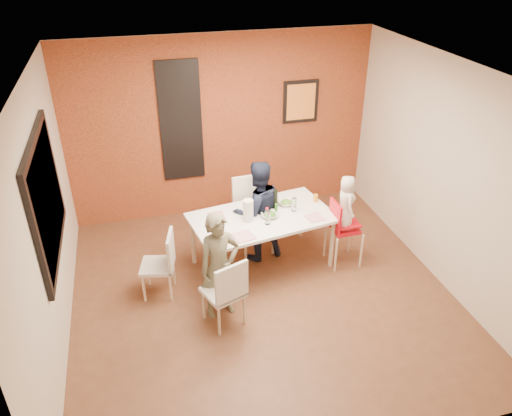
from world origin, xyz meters
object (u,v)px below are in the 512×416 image
object	(u,v)px
toddler	(346,202)
child_far	(258,211)
chair_left	(163,261)
child_near	(219,266)
paper_towel_roll	(248,211)
dining_table	(262,221)
chair_far	(252,210)
wine_bottle	(275,199)
chair_near	(227,290)
high_chair	(342,226)

from	to	relation	value
toddler	child_far	bearing A→B (deg)	70.75
chair_left	child_far	xyz separation A→B (m)	(1.29, 0.48, 0.23)
child_near	paper_towel_roll	xyz separation A→B (m)	(0.51, 0.72, 0.23)
dining_table	chair_left	xyz separation A→B (m)	(-1.29, -0.26, -0.20)
child_far	toddler	size ratio (longest dim) A/B	1.92
child_far	paper_towel_roll	size ratio (longest dim) A/B	4.82
chair_far	toddler	size ratio (longest dim) A/B	1.43
dining_table	paper_towel_roll	distance (m)	0.29
child_near	child_far	distance (m)	1.22
toddler	wine_bottle	size ratio (longest dim) A/B	2.58
chair_near	chair_left	xyz separation A→B (m)	(-0.61, 0.75, -0.02)
toddler	paper_towel_roll	size ratio (longest dim) A/B	2.50
high_chair	wine_bottle	world-z (taller)	wine_bottle
chair_near	child_near	size ratio (longest dim) A/B	0.67
child_near	dining_table	bearing A→B (deg)	35.89
wine_bottle	chair_far	bearing A→B (deg)	123.29
dining_table	chair_left	bearing A→B (deg)	-168.54
chair_near	chair_far	bearing A→B (deg)	-135.33
child_far	wine_bottle	xyz separation A→B (m)	(0.21, -0.07, 0.18)
child_near	wine_bottle	distance (m)	1.32
chair_near	chair_left	size ratio (longest dim) A/B	1.04
dining_table	child_far	bearing A→B (deg)	90.26
child_near	chair_left	bearing A→B (deg)	126.67
chair_near	toddler	world-z (taller)	toddler
chair_far	chair_left	bearing A→B (deg)	-154.92
chair_near	chair_left	bearing A→B (deg)	-71.64
high_chair	child_far	bearing A→B (deg)	65.71
high_chair	toddler	xyz separation A→B (m)	(0.02, 0.00, 0.35)
dining_table	high_chair	bearing A→B (deg)	-12.15
chair_left	chair_far	bearing A→B (deg)	133.01
high_chair	dining_table	bearing A→B (deg)	76.73
chair_left	paper_towel_roll	distance (m)	1.19
child_near	paper_towel_roll	distance (m)	0.92
chair_far	toddler	world-z (taller)	toddler
chair_left	paper_towel_roll	size ratio (longest dim) A/B	2.90
wine_bottle	paper_towel_roll	xyz separation A→B (m)	(-0.40, -0.20, 0.00)
chair_left	child_far	distance (m)	1.40
chair_left	toddler	size ratio (longest dim) A/B	1.16
dining_table	high_chair	distance (m)	1.04
child_near	paper_towel_roll	size ratio (longest dim) A/B	4.49
high_chair	child_far	size ratio (longest dim) A/B	0.66
child_near	paper_towel_roll	world-z (taller)	child_near
high_chair	chair_left	bearing A→B (deg)	90.00
child_near	toddler	xyz separation A→B (m)	(1.74, 0.56, 0.26)
chair_near	child_near	distance (m)	0.28
chair_near	wine_bottle	distance (m)	1.51
dining_table	paper_towel_roll	size ratio (longest dim) A/B	6.62
high_chair	toddler	bearing A→B (deg)	-89.04
chair_left	high_chair	bearing A→B (deg)	104.57
wine_bottle	child_near	bearing A→B (deg)	-134.88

